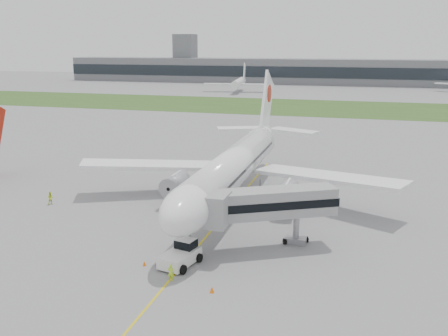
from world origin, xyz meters
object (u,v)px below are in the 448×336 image
(airliner, at_px, (236,164))
(jet_bridge, at_px, (265,204))
(pushback_tug, at_px, (181,254))
(ground_crew_near, at_px, (171,273))

(airliner, height_order, jet_bridge, airliner)
(pushback_tug, relative_size, jet_bridge, 0.36)
(ground_crew_near, bearing_deg, airliner, -91.89)
(jet_bridge, relative_size, ground_crew_near, 8.35)
(ground_crew_near, bearing_deg, jet_bridge, -127.40)
(jet_bridge, bearing_deg, airliner, 87.01)
(pushback_tug, distance_m, jet_bridge, 10.64)
(airliner, height_order, pushback_tug, airliner)
(airliner, relative_size, ground_crew_near, 31.50)
(pushback_tug, relative_size, ground_crew_near, 3.03)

